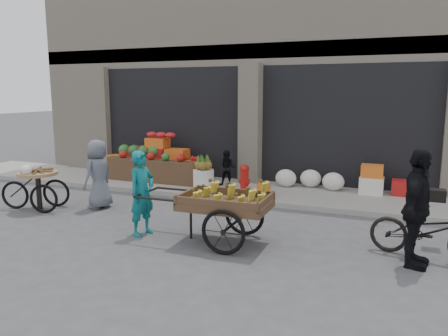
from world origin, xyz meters
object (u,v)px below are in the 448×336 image
at_px(banana_cart, 222,199).
at_px(pineapple_bin, 204,180).
at_px(fire_hydrant, 244,178).
at_px(seated_person, 227,168).
at_px(orange_bucket, 264,190).
at_px(tricycle_cart, 38,184).
at_px(vendor_grey, 98,174).
at_px(vendor_woman, 142,193).
at_px(bicycle, 428,230).
at_px(cyclist, 417,209).

bearing_deg(banana_cart, pineapple_bin, 118.92).
height_order(fire_hydrant, seated_person, seated_person).
height_order(orange_bucket, tricycle_cart, tricycle_cart).
height_order(tricycle_cart, vendor_grey, vendor_grey).
xyz_separation_m(vendor_woman, vendor_grey, (-1.88, 1.19, -0.00)).
xyz_separation_m(pineapple_bin, vendor_woman, (0.31, -3.27, 0.39)).
xyz_separation_m(bicycle, cyclist, (-0.20, -0.40, 0.42)).
distance_m(pineapple_bin, cyclist, 5.68).
bearing_deg(vendor_grey, seated_person, 150.07).
height_order(pineapple_bin, cyclist, cyclist).
distance_m(seated_person, tricycle_cart, 4.52).
bearing_deg(tricycle_cart, vendor_grey, 10.80).
bearing_deg(vendor_woman, orange_bucket, -9.79).
bearing_deg(seated_person, vendor_grey, -136.26).
relative_size(tricycle_cart, cyclist, 0.83).
height_order(vendor_woman, tricycle_cart, vendor_woman).
relative_size(seated_person, banana_cart, 0.37).
xyz_separation_m(orange_bucket, tricycle_cart, (-4.31, -2.58, 0.30)).
distance_m(tricycle_cart, vendor_grey, 1.30).
xyz_separation_m(vendor_woman, cyclist, (4.47, 0.25, 0.11)).
xyz_separation_m(fire_hydrant, bicycle, (3.88, -2.57, -0.05)).
bearing_deg(tricycle_cart, banana_cart, -22.62).
bearing_deg(cyclist, tricycle_cart, 97.45).
distance_m(orange_bucket, vendor_woman, 3.46).
bearing_deg(bicycle, cyclist, 163.47).
xyz_separation_m(banana_cart, vendor_woman, (-1.49, -0.13, 0.00)).
distance_m(fire_hydrant, vendor_woman, 3.33).
bearing_deg(fire_hydrant, vendor_grey, -142.69).
bearing_deg(bicycle, vendor_grey, 95.36).
height_order(seated_person, cyclist, cyclist).
relative_size(pineapple_bin, fire_hydrant, 0.73).
bearing_deg(cyclist, fire_hydrant, 61.18).
xyz_separation_m(fire_hydrant, seated_person, (-0.70, 0.65, 0.08)).
height_order(banana_cart, tricycle_cart, banana_cart).
height_order(pineapple_bin, fire_hydrant, fire_hydrant).
bearing_deg(cyclist, seated_person, 60.51).
distance_m(fire_hydrant, tricycle_cart, 4.63).
bearing_deg(banana_cart, cyclist, 1.34).
distance_m(fire_hydrant, seated_person, 0.96).
height_order(tricycle_cart, bicycle, tricycle_cart).
bearing_deg(bicycle, tricycle_cart, 100.49).
bearing_deg(banana_cart, bicycle, 8.32).
distance_m(vendor_woman, cyclist, 4.48).
bearing_deg(bicycle, pineapple_bin, 72.33).
height_order(fire_hydrant, bicycle, bicycle).
distance_m(seated_person, cyclist, 5.69).
xyz_separation_m(pineapple_bin, seated_person, (0.40, 0.60, 0.21)).
height_order(vendor_woman, vendor_grey, vendor_woman).
xyz_separation_m(tricycle_cart, cyclist, (7.49, -0.34, 0.31)).
xyz_separation_m(seated_person, vendor_grey, (-1.97, -2.68, 0.17)).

